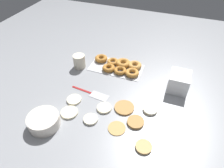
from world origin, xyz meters
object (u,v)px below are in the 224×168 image
(pancake_7, at_px, (136,122))
(pancake_4, at_px, (104,108))
(pancake_8, at_px, (144,147))
(pancake_2, at_px, (74,100))
(spatula, at_px, (95,95))
(container_stack, at_px, (179,82))
(pancake_1, at_px, (150,109))
(pancake_0, at_px, (69,112))
(donut_tray, at_px, (119,66))
(pancake_6, at_px, (91,119))
(pancake_3, at_px, (117,128))
(batter_bowl, at_px, (44,121))
(pancake_5, at_px, (124,108))
(paper_cup, at_px, (79,61))

(pancake_7, bearing_deg, pancake_4, -10.37)
(pancake_7, relative_size, pancake_8, 1.14)
(pancake_2, relative_size, spatula, 0.34)
(container_stack, bearing_deg, pancake_1, 63.30)
(pancake_0, height_order, spatula, pancake_0)
(pancake_8, xyz_separation_m, donut_tray, (0.33, -0.59, 0.01))
(pancake_6, bearing_deg, container_stack, -134.21)
(pancake_4, relative_size, pancake_8, 1.06)
(pancake_3, relative_size, container_stack, 0.67)
(pancake_4, height_order, pancake_8, same)
(pancake_2, distance_m, spatula, 0.14)
(donut_tray, bearing_deg, pancake_4, 96.86)
(donut_tray, xyz_separation_m, batter_bowl, (0.21, 0.64, 0.02))
(pancake_1, height_order, pancake_8, pancake_1)
(pancake_0, distance_m, container_stack, 0.71)
(pancake_3, xyz_separation_m, pancake_4, (0.12, -0.11, 0.00))
(pancake_5, bearing_deg, pancake_2, 8.32)
(spatula, bearing_deg, pancake_8, -28.17)
(pancake_2, distance_m, pancake_3, 0.34)
(pancake_7, distance_m, batter_bowl, 0.50)
(pancake_2, xyz_separation_m, spatula, (-0.10, -0.09, -0.00))
(pancake_0, relative_size, pancake_3, 1.01)
(pancake_1, height_order, pancake_5, pancake_1)
(donut_tray, bearing_deg, pancake_2, 70.19)
(pancake_0, distance_m, spatula, 0.21)
(pancake_1, relative_size, pancake_6, 1.03)
(pancake_5, bearing_deg, pancake_8, 128.23)
(pancake_1, bearing_deg, pancake_3, 53.25)
(pancake_3, xyz_separation_m, pancake_8, (-0.16, 0.06, 0.00))
(pancake_0, bearing_deg, pancake_2, -76.41)
(batter_bowl, height_order, spatula, batter_bowl)
(donut_tray, distance_m, container_stack, 0.44)
(pancake_1, height_order, batter_bowl, batter_bowl)
(pancake_1, relative_size, pancake_8, 1.01)
(pancake_4, distance_m, spatula, 0.13)
(pancake_0, xyz_separation_m, pancake_8, (-0.46, 0.07, -0.00))
(pancake_5, xyz_separation_m, pancake_8, (-0.17, 0.21, 0.00))
(spatula, bearing_deg, pancake_2, -132.55)
(pancake_4, xyz_separation_m, pancake_5, (-0.11, -0.04, -0.00))
(pancake_2, distance_m, pancake_5, 0.31)
(pancake_1, height_order, container_stack, container_stack)
(pancake_7, relative_size, batter_bowl, 0.55)
(pancake_8, bearing_deg, paper_cup, -39.21)
(pancake_2, xyz_separation_m, pancake_7, (-0.40, 0.04, 0.00))
(pancake_7, distance_m, spatula, 0.32)
(pancake_1, relative_size, pancake_7, 0.89)
(pancake_1, relative_size, paper_cup, 0.85)
(batter_bowl, bearing_deg, paper_cup, -82.82)
(pancake_1, xyz_separation_m, pancake_6, (0.30, 0.19, -0.00))
(pancake_1, bearing_deg, pancake_2, 10.14)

